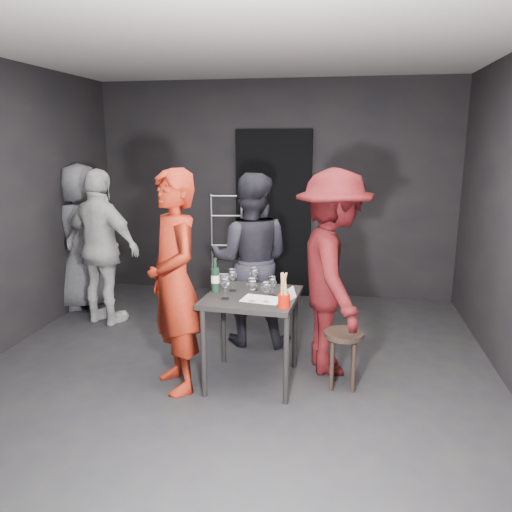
% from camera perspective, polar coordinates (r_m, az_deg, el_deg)
% --- Properties ---
extents(floor, '(4.50, 5.00, 0.02)m').
position_cam_1_polar(floor, '(4.36, -2.86, -13.69)').
color(floor, black).
rests_on(floor, ground).
extents(ceiling, '(4.50, 5.00, 0.02)m').
position_cam_1_polar(ceiling, '(3.96, -3.34, 23.82)').
color(ceiling, silver).
rests_on(ceiling, ground).
extents(wall_back, '(4.50, 0.04, 2.70)m').
position_cam_1_polar(wall_back, '(6.38, 2.09, 7.55)').
color(wall_back, black).
rests_on(wall_back, ground).
extents(wall_front, '(4.50, 0.04, 2.70)m').
position_cam_1_polar(wall_front, '(1.68, -23.19, -9.20)').
color(wall_front, black).
rests_on(wall_front, ground).
extents(doorway, '(0.95, 0.10, 2.10)m').
position_cam_1_polar(doorway, '(6.36, 1.99, 4.81)').
color(doorway, black).
rests_on(doorway, ground).
extents(wallbox_upper, '(0.12, 0.06, 0.12)m').
position_cam_1_polar(wallbox_upper, '(6.26, 9.84, 8.18)').
color(wallbox_upper, '#B7B7B2').
rests_on(wallbox_upper, wall_back).
extents(wallbox_lower, '(0.10, 0.06, 0.14)m').
position_cam_1_polar(wallbox_lower, '(6.26, 11.67, 7.65)').
color(wallbox_lower, '#B7B7B2').
rests_on(wallbox_lower, wall_back).
extents(hand_truck, '(0.44, 0.36, 1.31)m').
position_cam_1_polar(hand_truck, '(6.44, -3.40, -2.53)').
color(hand_truck, '#B2B2B7').
rests_on(hand_truck, floor).
extents(tasting_table, '(0.72, 0.72, 0.75)m').
position_cam_1_polar(tasting_table, '(4.05, -0.46, -5.79)').
color(tasting_table, black).
rests_on(tasting_table, floor).
extents(stool, '(0.31, 0.31, 0.47)m').
position_cam_1_polar(stool, '(4.12, 9.96, -9.92)').
color(stool, '#382216').
rests_on(stool, floor).
extents(server_red, '(0.85, 0.90, 2.07)m').
position_cam_1_polar(server_red, '(3.90, -9.38, -0.84)').
color(server_red, '#A42310').
rests_on(server_red, floor).
extents(woman_black, '(0.93, 0.54, 1.86)m').
position_cam_1_polar(woman_black, '(4.79, -0.62, 0.65)').
color(woman_black, '#212029').
rests_on(woman_black, floor).
extents(man_maroon, '(0.92, 1.42, 2.03)m').
position_cam_1_polar(man_maroon, '(4.22, 8.82, -0.05)').
color(man_maroon, '#4C0D10').
rests_on(man_maroon, floor).
extents(bystander_cream, '(1.21, 0.84, 1.88)m').
position_cam_1_polar(bystander_cream, '(5.56, -17.26, 1.90)').
color(bystander_cream, silver).
rests_on(bystander_cream, floor).
extents(bystander_grey, '(1.09, 0.96, 1.96)m').
position_cam_1_polar(bystander_grey, '(6.16, -19.27, 3.15)').
color(bystander_grey, slate).
rests_on(bystander_grey, floor).
extents(tasting_mat, '(0.33, 0.24, 0.00)m').
position_cam_1_polar(tasting_mat, '(3.90, 0.64, -4.97)').
color(tasting_mat, white).
rests_on(tasting_mat, tasting_table).
extents(wine_glass_a, '(0.09, 0.09, 0.21)m').
position_cam_1_polar(wine_glass_a, '(3.89, -3.57, -3.45)').
color(wine_glass_a, white).
rests_on(wine_glass_a, tasting_table).
extents(wine_glass_b, '(0.09, 0.09, 0.20)m').
position_cam_1_polar(wine_glass_b, '(4.10, -2.70, -2.62)').
color(wine_glass_b, white).
rests_on(wine_glass_b, tasting_table).
extents(wine_glass_c, '(0.10, 0.10, 0.21)m').
position_cam_1_polar(wine_glass_c, '(4.12, -0.19, -2.49)').
color(wine_glass_c, white).
rests_on(wine_glass_c, tasting_table).
extents(wine_glass_d, '(0.10, 0.10, 0.21)m').
position_cam_1_polar(wine_glass_d, '(3.82, -0.44, -3.73)').
color(wine_glass_d, white).
rests_on(wine_glass_d, tasting_table).
extents(wine_glass_e, '(0.09, 0.09, 0.18)m').
position_cam_1_polar(wine_glass_e, '(3.81, 1.15, -4.02)').
color(wine_glass_e, white).
rests_on(wine_glass_e, tasting_table).
extents(wine_glass_f, '(0.07, 0.07, 0.18)m').
position_cam_1_polar(wine_glass_f, '(3.97, 1.87, -3.35)').
color(wine_glass_f, white).
rests_on(wine_glass_f, tasting_table).
extents(wine_bottle, '(0.07, 0.07, 0.28)m').
position_cam_1_polar(wine_bottle, '(4.08, -4.68, -2.63)').
color(wine_bottle, black).
rests_on(wine_bottle, tasting_table).
extents(breadstick_cup, '(0.09, 0.09, 0.28)m').
position_cam_1_polar(breadstick_cup, '(3.69, 3.22, -3.99)').
color(breadstick_cup, '#C01204').
rests_on(breadstick_cup, tasting_table).
extents(reserved_card, '(0.10, 0.13, 0.09)m').
position_cam_1_polar(reserved_card, '(3.92, 3.71, -4.26)').
color(reserved_card, white).
rests_on(reserved_card, tasting_table).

